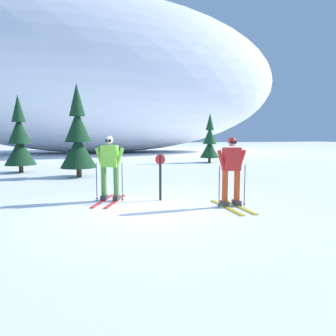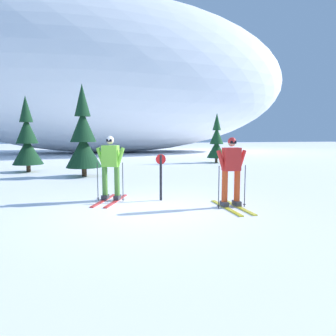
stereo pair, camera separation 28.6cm
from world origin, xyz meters
name	(u,v)px [view 1 (the left image)]	position (x,y,z in m)	size (l,w,h in m)	color
ground_plane	(147,211)	(0.00, 0.00, 0.00)	(120.00, 120.00, 0.00)	white
skier_lime_jacket	(110,167)	(-0.73, 1.35, 0.95)	(1.09, 1.71, 1.79)	red
skier_red_jacket	(231,170)	(2.15, -0.20, 0.92)	(0.80, 1.68, 1.76)	gold
pine_tree_center_left	(20,140)	(-4.22, 8.99, 1.55)	(1.43, 1.43, 3.70)	#47301E
pine_tree_center_right	(78,138)	(-1.54, 6.65, 1.67)	(1.54, 1.54, 3.99)	#47301E
pine_tree_far_right	(210,142)	(6.71, 11.36, 1.35)	(1.24, 1.24, 3.22)	#47301E
snow_ridge_background	(99,76)	(0.64, 24.69, 7.62)	(38.26, 15.85, 15.24)	white
trail_marker_post	(160,174)	(0.62, 1.03, 0.74)	(0.28, 0.07, 1.29)	black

